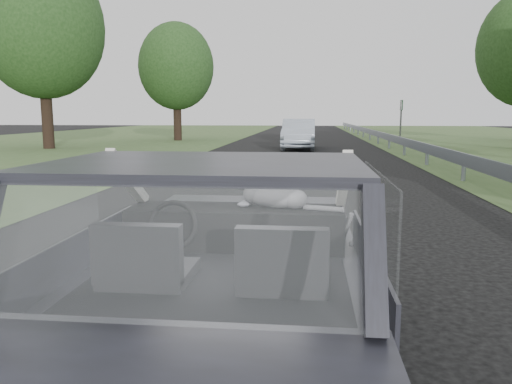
% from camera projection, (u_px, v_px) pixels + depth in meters
% --- Properties ---
extents(ground, '(140.00, 140.00, 0.00)m').
position_uv_depth(ground, '(223.00, 376.00, 3.24)').
color(ground, black).
rests_on(ground, ground).
extents(subject_car, '(1.80, 4.00, 1.45)m').
position_uv_depth(subject_car, '(222.00, 269.00, 3.13)').
color(subject_car, black).
rests_on(subject_car, ground).
extents(dashboard, '(1.58, 0.45, 0.30)m').
position_uv_depth(dashboard, '(236.00, 227.00, 3.73)').
color(dashboard, black).
rests_on(dashboard, subject_car).
extents(driver_seat, '(0.50, 0.72, 0.42)m').
position_uv_depth(driver_seat, '(144.00, 256.00, 2.87)').
color(driver_seat, black).
rests_on(driver_seat, subject_car).
extents(passenger_seat, '(0.50, 0.72, 0.42)m').
position_uv_depth(passenger_seat, '(283.00, 260.00, 2.78)').
color(passenger_seat, black).
rests_on(passenger_seat, subject_car).
extents(steering_wheel, '(0.36, 0.36, 0.04)m').
position_uv_depth(steering_wheel, '(173.00, 225.00, 3.47)').
color(steering_wheel, black).
rests_on(steering_wheel, dashboard).
extents(cat, '(0.63, 0.30, 0.27)m').
position_uv_depth(cat, '(276.00, 196.00, 3.67)').
color(cat, gray).
rests_on(cat, dashboard).
extents(guardrail, '(0.05, 90.00, 0.32)m').
position_uv_depth(guardrail, '(460.00, 158.00, 12.53)').
color(guardrail, '#8A929C').
rests_on(guardrail, ground).
extents(other_car, '(1.74, 4.41, 1.45)m').
position_uv_depth(other_car, '(299.00, 134.00, 24.08)').
color(other_car, silver).
rests_on(other_car, ground).
extents(highway_sign, '(0.14, 1.00, 2.49)m').
position_uv_depth(highway_sign, '(401.00, 121.00, 29.70)').
color(highway_sign, '#185728').
rests_on(highway_sign, ground).
extents(tree_5, '(6.88, 6.88, 8.81)m').
position_uv_depth(tree_5, '(43.00, 56.00, 23.68)').
color(tree_5, '#1B3815').
rests_on(tree_5, ground).
extents(tree_6, '(5.38, 5.38, 7.12)m').
position_uv_depth(tree_6, '(177.00, 84.00, 31.36)').
color(tree_6, '#1B3815').
rests_on(tree_6, ground).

